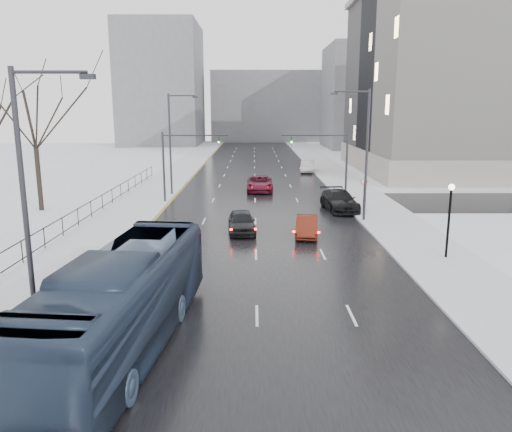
{
  "coord_description": "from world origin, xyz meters",
  "views": [
    {
      "loc": [
        -0.13,
        2.34,
        8.59
      ],
      "look_at": [
        -0.0,
        30.5,
        2.5
      ],
      "focal_mm": 35.0,
      "sensor_mm": 36.0,
      "label": 1
    }
  ],
  "objects_px": {
    "mast_signal_left": "(175,159)",
    "lamppost_r_mid": "(450,210)",
    "streetlight_l_far": "(172,139)",
    "sedan_right_cross": "(260,184)",
    "sedan_right_distant": "(307,166)",
    "mast_signal_right": "(335,158)",
    "no_uturn_sign": "(364,184)",
    "streetlight_r_mid": "(364,149)",
    "sedan_center_near": "(242,222)",
    "streetlight_l_near": "(30,193)",
    "tree_park_e": "(42,211)",
    "sedan_right_far": "(339,200)",
    "sedan_right_near": "(307,226)",
    "bus": "(123,302)"
  },
  "relations": [
    {
      "from": "mast_signal_left",
      "to": "lamppost_r_mid",
      "type": "bearing_deg",
      "value": -44.48
    },
    {
      "from": "streetlight_l_far",
      "to": "sedan_right_cross",
      "type": "relative_size",
      "value": 1.73
    },
    {
      "from": "mast_signal_left",
      "to": "sedan_right_distant",
      "type": "bearing_deg",
      "value": 56.96
    },
    {
      "from": "sedan_right_distant",
      "to": "mast_signal_right",
      "type": "bearing_deg",
      "value": -81.88
    },
    {
      "from": "no_uturn_sign",
      "to": "sedan_right_cross",
      "type": "xyz_separation_m",
      "value": [
        -8.7,
        10.34,
        -1.46
      ]
    },
    {
      "from": "streetlight_r_mid",
      "to": "sedan_right_cross",
      "type": "xyz_separation_m",
      "value": [
        -7.67,
        14.34,
        -4.77
      ]
    },
    {
      "from": "streetlight_l_far",
      "to": "sedan_center_near",
      "type": "distance_m",
      "value": 17.8
    },
    {
      "from": "streetlight_l_far",
      "to": "no_uturn_sign",
      "type": "height_order",
      "value": "streetlight_l_far"
    },
    {
      "from": "streetlight_l_near",
      "to": "lamppost_r_mid",
      "type": "bearing_deg",
      "value": 27.55
    },
    {
      "from": "tree_park_e",
      "to": "streetlight_r_mid",
      "type": "height_order",
      "value": "streetlight_r_mid"
    },
    {
      "from": "lamppost_r_mid",
      "to": "sedan_right_cross",
      "type": "distance_m",
      "value": 26.59
    },
    {
      "from": "streetlight_l_near",
      "to": "sedan_right_far",
      "type": "height_order",
      "value": "streetlight_l_near"
    },
    {
      "from": "sedan_right_cross",
      "to": "no_uturn_sign",
      "type": "bearing_deg",
      "value": -49.67
    },
    {
      "from": "streetlight_l_near",
      "to": "lamppost_r_mid",
      "type": "height_order",
      "value": "streetlight_l_near"
    },
    {
      "from": "streetlight_r_mid",
      "to": "sedan_right_near",
      "type": "height_order",
      "value": "streetlight_r_mid"
    },
    {
      "from": "streetlight_l_far",
      "to": "sedan_center_near",
      "type": "bearing_deg",
      "value": -65.24
    },
    {
      "from": "no_uturn_sign",
      "to": "sedan_right_near",
      "type": "xyz_separation_m",
      "value": [
        -5.7,
        -8.59,
        -1.57
      ]
    },
    {
      "from": "streetlight_l_near",
      "to": "tree_park_e",
      "type": "bearing_deg",
      "value": 112.69
    },
    {
      "from": "tree_park_e",
      "to": "bus",
      "type": "bearing_deg",
      "value": -61.73
    },
    {
      "from": "lamppost_r_mid",
      "to": "bus",
      "type": "distance_m",
      "value": 19.24
    },
    {
      "from": "streetlight_r_mid",
      "to": "sedan_right_far",
      "type": "relative_size",
      "value": 1.71
    },
    {
      "from": "mast_signal_left",
      "to": "no_uturn_sign",
      "type": "distance_m",
      "value": 17.1
    },
    {
      "from": "sedan_right_far",
      "to": "bus",
      "type": "bearing_deg",
      "value": -121.68
    },
    {
      "from": "lamppost_r_mid",
      "to": "sedan_right_distant",
      "type": "xyz_separation_m",
      "value": [
        -3.8,
        40.33,
        -2.11
      ]
    },
    {
      "from": "sedan_right_far",
      "to": "mast_signal_right",
      "type": "bearing_deg",
      "value": 81.92
    },
    {
      "from": "streetlight_r_mid",
      "to": "sedan_right_near",
      "type": "xyz_separation_m",
      "value": [
        -4.67,
        -4.59,
        -4.89
      ]
    },
    {
      "from": "mast_signal_right",
      "to": "sedan_right_cross",
      "type": "bearing_deg",
      "value": 137.12
    },
    {
      "from": "lamppost_r_mid",
      "to": "no_uturn_sign",
      "type": "relative_size",
      "value": 1.59
    },
    {
      "from": "streetlight_r_mid",
      "to": "lamppost_r_mid",
      "type": "xyz_separation_m",
      "value": [
        2.83,
        -10.0,
        -2.67
      ]
    },
    {
      "from": "mast_signal_left",
      "to": "sedan_right_distant",
      "type": "height_order",
      "value": "mast_signal_left"
    },
    {
      "from": "sedan_right_cross",
      "to": "sedan_right_far",
      "type": "height_order",
      "value": "sedan_right_far"
    },
    {
      "from": "streetlight_r_mid",
      "to": "mast_signal_right",
      "type": "xyz_separation_m",
      "value": [
        -0.84,
        8.0,
        -1.51
      ]
    },
    {
      "from": "streetlight_r_mid",
      "to": "sedan_right_distant",
      "type": "distance_m",
      "value": 30.72
    },
    {
      "from": "mast_signal_left",
      "to": "sedan_right_far",
      "type": "relative_size",
      "value": 1.11
    },
    {
      "from": "tree_park_e",
      "to": "sedan_right_far",
      "type": "height_order",
      "value": "tree_park_e"
    },
    {
      "from": "streetlight_l_near",
      "to": "sedan_right_near",
      "type": "bearing_deg",
      "value": 52.87
    },
    {
      "from": "sedan_right_far",
      "to": "sedan_right_distant",
      "type": "height_order",
      "value": "sedan_right_far"
    },
    {
      "from": "tree_park_e",
      "to": "sedan_center_near",
      "type": "height_order",
      "value": "tree_park_e"
    },
    {
      "from": "sedan_right_near",
      "to": "lamppost_r_mid",
      "type": "bearing_deg",
      "value": -28.6
    },
    {
      "from": "sedan_right_cross",
      "to": "tree_park_e",
      "type": "bearing_deg",
      "value": -150.82
    },
    {
      "from": "tree_park_e",
      "to": "sedan_center_near",
      "type": "distance_m",
      "value": 18.82
    },
    {
      "from": "tree_park_e",
      "to": "bus",
      "type": "relative_size",
      "value": 1.04
    },
    {
      "from": "sedan_right_cross",
      "to": "sedan_right_far",
      "type": "distance_m",
      "value": 12.13
    },
    {
      "from": "sedan_right_far",
      "to": "streetlight_r_mid",
      "type": "bearing_deg",
      "value": -83.26
    },
    {
      "from": "sedan_right_near",
      "to": "sedan_right_far",
      "type": "xyz_separation_m",
      "value": [
        3.7,
        8.81,
        0.16
      ]
    },
    {
      "from": "sedan_right_far",
      "to": "no_uturn_sign",
      "type": "bearing_deg",
      "value": -12.47
    },
    {
      "from": "streetlight_l_near",
      "to": "streetlight_l_far",
      "type": "xyz_separation_m",
      "value": [
        0.0,
        32.0,
        0.0
      ]
    },
    {
      "from": "tree_park_e",
      "to": "mast_signal_left",
      "type": "xyz_separation_m",
      "value": [
        10.87,
        4.0,
        4.11
      ]
    },
    {
      "from": "bus",
      "to": "sedan_right_cross",
      "type": "relative_size",
      "value": 2.24
    },
    {
      "from": "lamppost_r_mid",
      "to": "mast_signal_right",
      "type": "relative_size",
      "value": 0.66
    }
  ]
}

